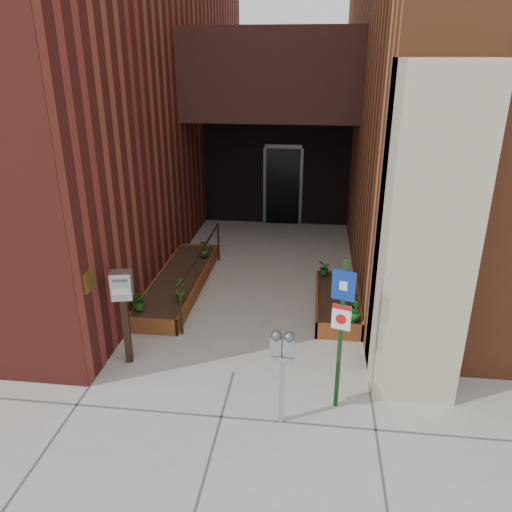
% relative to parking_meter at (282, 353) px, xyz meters
% --- Properties ---
extents(ground, '(80.00, 80.00, 0.00)m').
position_rel_parking_meter_xyz_m(ground, '(-0.79, 0.97, -1.03)').
color(ground, '#9E9991').
rests_on(ground, ground).
extents(architecture, '(20.00, 14.60, 10.00)m').
position_rel_parking_meter_xyz_m(architecture, '(-0.97, 7.87, 3.95)').
color(architecture, maroon).
rests_on(architecture, ground).
extents(planter_left, '(0.90, 3.60, 0.30)m').
position_rel_parking_meter_xyz_m(planter_left, '(-2.34, 3.67, -0.90)').
color(planter_left, maroon).
rests_on(planter_left, ground).
extents(planter_right, '(0.80, 2.20, 0.30)m').
position_rel_parking_meter_xyz_m(planter_right, '(0.81, 3.17, -0.90)').
color(planter_right, maroon).
rests_on(planter_right, ground).
extents(handrail, '(0.04, 3.34, 0.90)m').
position_rel_parking_meter_xyz_m(handrail, '(-1.84, 3.62, -0.29)').
color(handrail, black).
rests_on(handrail, ground).
extents(parking_meter, '(0.30, 0.15, 1.34)m').
position_rel_parking_meter_xyz_m(parking_meter, '(0.00, 0.00, 0.00)').
color(parking_meter, '#9D9C9F').
rests_on(parking_meter, ground).
extents(sign_post, '(0.29, 0.11, 2.15)m').
position_rel_parking_meter_xyz_m(sign_post, '(0.71, 0.39, 0.29)').
color(sign_post, '#133515').
rests_on(sign_post, ground).
extents(payment_dropbox, '(0.34, 0.29, 1.52)m').
position_rel_parking_meter_xyz_m(payment_dropbox, '(-2.44, 1.07, 0.06)').
color(payment_dropbox, black).
rests_on(payment_dropbox, ground).
extents(shrub_left_a, '(0.39, 0.39, 0.37)m').
position_rel_parking_meter_xyz_m(shrub_left_a, '(-2.64, 2.21, -0.55)').
color(shrub_left_a, '#1F5317').
rests_on(shrub_left_a, planter_left).
extents(shrub_left_b, '(0.30, 0.30, 0.40)m').
position_rel_parking_meter_xyz_m(shrub_left_b, '(-2.04, 2.64, -0.53)').
color(shrub_left_b, '#245418').
rests_on(shrub_left_b, planter_left).
extents(shrub_left_c, '(0.23, 0.23, 0.35)m').
position_rel_parking_meter_xyz_m(shrub_left_c, '(-2.07, 4.78, -0.56)').
color(shrub_left_c, '#275A19').
rests_on(shrub_left_c, planter_left).
extents(shrub_left_d, '(0.25, 0.25, 0.33)m').
position_rel_parking_meter_xyz_m(shrub_left_d, '(-2.04, 4.74, -0.57)').
color(shrub_left_d, '#255D1A').
rests_on(shrub_left_d, planter_left).
extents(shrub_right_a, '(0.23, 0.23, 0.36)m').
position_rel_parking_meter_xyz_m(shrub_right_a, '(1.06, 2.27, -0.55)').
color(shrub_right_a, '#1A5B1D').
rests_on(shrub_right_a, planter_right).
extents(shrub_right_b, '(0.22, 0.22, 0.32)m').
position_rel_parking_meter_xyz_m(shrub_right_b, '(1.06, 2.73, -0.58)').
color(shrub_right_b, '#1A5217').
rests_on(shrub_right_b, planter_right).
extents(shrub_right_c, '(0.27, 0.27, 0.30)m').
position_rel_parking_meter_xyz_m(shrub_right_c, '(0.56, 4.07, -0.59)').
color(shrub_right_c, '#19581E').
rests_on(shrub_right_c, planter_right).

